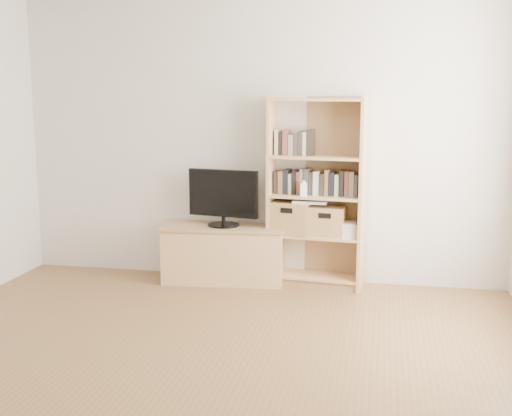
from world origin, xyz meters
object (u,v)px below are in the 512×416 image
(bookshelf, at_px, (316,193))
(basket_left, at_px, (291,217))
(laptop, at_px, (311,201))
(television, at_px, (223,198))
(baby_monitor, at_px, (304,190))
(tv_stand, at_px, (224,255))
(basket_right, at_px, (327,221))

(bookshelf, xyz_separation_m, basket_left, (-0.23, 0.02, -0.23))
(basket_left, relative_size, laptop, 1.18)
(television, distance_m, baby_monitor, 0.74)
(baby_monitor, bearing_deg, bookshelf, 25.89)
(tv_stand, relative_size, baby_monitor, 9.56)
(tv_stand, xyz_separation_m, baby_monitor, (0.74, -0.03, 0.64))
(tv_stand, height_order, basket_left, basket_left)
(tv_stand, xyz_separation_m, basket_right, (0.94, 0.04, 0.35))
(tv_stand, relative_size, bookshelf, 0.65)
(basket_right, bearing_deg, bookshelf, 176.07)
(basket_left, bearing_deg, baby_monitor, -31.45)
(laptop, bearing_deg, television, -176.62)
(television, distance_m, basket_right, 0.96)
(baby_monitor, height_order, laptop, baby_monitor)
(television, bearing_deg, basket_right, 12.37)
(bookshelf, relative_size, laptop, 5.64)
(baby_monitor, bearing_deg, basket_left, 126.73)
(baby_monitor, xyz_separation_m, basket_left, (-0.12, 0.10, -0.27))
(basket_right, height_order, laptop, laptop)
(tv_stand, bearing_deg, laptop, -2.57)
(basket_left, height_order, laptop, laptop)
(basket_right, bearing_deg, television, -173.24)
(television, height_order, laptop, television)
(tv_stand, relative_size, basket_left, 3.10)
(basket_left, height_order, basket_right, basket_left)
(tv_stand, relative_size, laptop, 3.64)
(television, xyz_separation_m, basket_left, (0.61, 0.07, -0.17))
(tv_stand, bearing_deg, basket_right, -2.72)
(laptop, bearing_deg, bookshelf, 22.95)
(laptop, bearing_deg, tv_stand, -176.62)
(basket_left, xyz_separation_m, basket_right, (0.33, -0.03, -0.02))
(television, bearing_deg, basket_left, 16.68)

